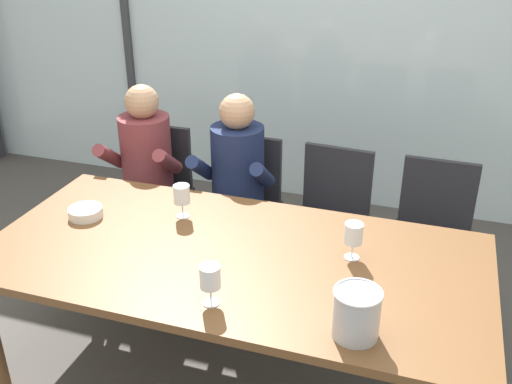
{
  "coord_description": "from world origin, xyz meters",
  "views": [
    {
      "loc": [
        0.81,
        -2.13,
        2.16
      ],
      "look_at": [
        0.0,
        0.35,
        0.89
      ],
      "focal_mm": 40.91,
      "sensor_mm": 36.0,
      "label": 1
    }
  ],
  "objects_px": {
    "ice_bucket_primary": "(356,313)",
    "wine_glass_near_bucket": "(182,196)",
    "dining_table": "(233,265)",
    "chair_center": "(331,210)",
    "chair_right_of_center": "(433,226)",
    "chair_left_of_center": "(244,196)",
    "person_navy_polo": "(234,181)",
    "wine_glass_center_pour": "(210,279)",
    "chair_near_curtain": "(156,183)",
    "tasting_bowl": "(86,212)",
    "wine_glass_by_left_taster": "(353,235)",
    "person_maroon_top": "(143,168)"
  },
  "relations": [
    {
      "from": "chair_near_curtain",
      "to": "chair_left_of_center",
      "type": "distance_m",
      "value": 0.62
    },
    {
      "from": "tasting_bowl",
      "to": "chair_left_of_center",
      "type": "bearing_deg",
      "value": 58.25
    },
    {
      "from": "chair_center",
      "to": "tasting_bowl",
      "type": "relative_size",
      "value": 5.14
    },
    {
      "from": "chair_near_curtain",
      "to": "chair_right_of_center",
      "type": "bearing_deg",
      "value": -1.31
    },
    {
      "from": "person_navy_polo",
      "to": "wine_glass_near_bucket",
      "type": "xyz_separation_m",
      "value": [
        -0.07,
        -0.57,
        0.16
      ]
    },
    {
      "from": "chair_center",
      "to": "chair_left_of_center",
      "type": "bearing_deg",
      "value": -176.97
    },
    {
      "from": "chair_right_of_center",
      "to": "ice_bucket_primary",
      "type": "relative_size",
      "value": 4.55
    },
    {
      "from": "ice_bucket_primary",
      "to": "wine_glass_near_bucket",
      "type": "bearing_deg",
      "value": 146.91
    },
    {
      "from": "chair_center",
      "to": "chair_right_of_center",
      "type": "height_order",
      "value": "same"
    },
    {
      "from": "wine_glass_center_pour",
      "to": "chair_right_of_center",
      "type": "bearing_deg",
      "value": 58.31
    },
    {
      "from": "chair_left_of_center",
      "to": "ice_bucket_primary",
      "type": "relative_size",
      "value": 4.55
    },
    {
      "from": "person_navy_polo",
      "to": "wine_glass_near_bucket",
      "type": "relative_size",
      "value": 6.93
    },
    {
      "from": "chair_left_of_center",
      "to": "wine_glass_by_left_taster",
      "type": "relative_size",
      "value": 5.09
    },
    {
      "from": "person_maroon_top",
      "to": "dining_table",
      "type": "bearing_deg",
      "value": -47.97
    },
    {
      "from": "tasting_bowl",
      "to": "chair_center",
      "type": "bearing_deg",
      "value": 38.01
    },
    {
      "from": "dining_table",
      "to": "wine_glass_center_pour",
      "type": "height_order",
      "value": "wine_glass_center_pour"
    },
    {
      "from": "wine_glass_by_left_taster",
      "to": "dining_table",
      "type": "bearing_deg",
      "value": -165.74
    },
    {
      "from": "dining_table",
      "to": "person_maroon_top",
      "type": "distance_m",
      "value": 1.23
    },
    {
      "from": "ice_bucket_primary",
      "to": "chair_left_of_center",
      "type": "bearing_deg",
      "value": 123.71
    },
    {
      "from": "ice_bucket_primary",
      "to": "wine_glass_near_bucket",
      "type": "xyz_separation_m",
      "value": [
        -0.99,
        0.65,
        0.02
      ]
    },
    {
      "from": "ice_bucket_primary",
      "to": "wine_glass_near_bucket",
      "type": "distance_m",
      "value": 1.18
    },
    {
      "from": "chair_near_curtain",
      "to": "chair_center",
      "type": "bearing_deg",
      "value": -1.25
    },
    {
      "from": "dining_table",
      "to": "wine_glass_by_left_taster",
      "type": "relative_size",
      "value": 13.23
    },
    {
      "from": "chair_center",
      "to": "tasting_bowl",
      "type": "height_order",
      "value": "chair_center"
    },
    {
      "from": "wine_glass_center_pour",
      "to": "person_navy_polo",
      "type": "bearing_deg",
      "value": 105.92
    },
    {
      "from": "chair_right_of_center",
      "to": "chair_near_curtain",
      "type": "bearing_deg",
      "value": -179.56
    },
    {
      "from": "chair_right_of_center",
      "to": "ice_bucket_primary",
      "type": "xyz_separation_m",
      "value": [
        -0.24,
        -1.34,
        0.32
      ]
    },
    {
      "from": "wine_glass_by_left_taster",
      "to": "wine_glass_center_pour",
      "type": "distance_m",
      "value": 0.7
    },
    {
      "from": "chair_near_curtain",
      "to": "chair_left_of_center",
      "type": "height_order",
      "value": "same"
    },
    {
      "from": "chair_right_of_center",
      "to": "person_maroon_top",
      "type": "distance_m",
      "value": 1.79
    },
    {
      "from": "dining_table",
      "to": "person_maroon_top",
      "type": "xyz_separation_m",
      "value": [
        -0.9,
        0.83,
        0.02
      ]
    },
    {
      "from": "person_navy_polo",
      "to": "person_maroon_top",
      "type": "bearing_deg",
      "value": 177.76
    },
    {
      "from": "chair_near_curtain",
      "to": "wine_glass_center_pour",
      "type": "xyz_separation_m",
      "value": [
        0.95,
        -1.36,
        0.33
      ]
    },
    {
      "from": "chair_left_of_center",
      "to": "wine_glass_center_pour",
      "type": "bearing_deg",
      "value": -74.65
    },
    {
      "from": "wine_glass_by_left_taster",
      "to": "wine_glass_near_bucket",
      "type": "distance_m",
      "value": 0.9
    },
    {
      "from": "chair_near_curtain",
      "to": "tasting_bowl",
      "type": "relative_size",
      "value": 5.14
    },
    {
      "from": "tasting_bowl",
      "to": "ice_bucket_primary",
      "type": "bearing_deg",
      "value": -18.41
    },
    {
      "from": "chair_near_curtain",
      "to": "dining_table",
      "type": "bearing_deg",
      "value": -47.79
    },
    {
      "from": "chair_right_of_center",
      "to": "person_navy_polo",
      "type": "relative_size",
      "value": 0.74
    },
    {
      "from": "dining_table",
      "to": "wine_glass_center_pour",
      "type": "distance_m",
      "value": 0.42
    },
    {
      "from": "person_navy_polo",
      "to": "wine_glass_center_pour",
      "type": "height_order",
      "value": "person_navy_polo"
    },
    {
      "from": "person_navy_polo",
      "to": "wine_glass_near_bucket",
      "type": "height_order",
      "value": "person_navy_polo"
    },
    {
      "from": "chair_right_of_center",
      "to": "wine_glass_by_left_taster",
      "type": "xyz_separation_m",
      "value": [
        -0.34,
        -0.82,
        0.33
      ]
    },
    {
      "from": "chair_right_of_center",
      "to": "person_navy_polo",
      "type": "distance_m",
      "value": 1.19
    },
    {
      "from": "dining_table",
      "to": "wine_glass_near_bucket",
      "type": "relative_size",
      "value": 13.23
    },
    {
      "from": "chair_right_of_center",
      "to": "chair_left_of_center",
      "type": "bearing_deg",
      "value": -179.98
    },
    {
      "from": "chair_center",
      "to": "ice_bucket_primary",
      "type": "height_order",
      "value": "ice_bucket_primary"
    },
    {
      "from": "wine_glass_near_bucket",
      "to": "chair_near_curtain",
      "type": "bearing_deg",
      "value": 126.63
    },
    {
      "from": "dining_table",
      "to": "chair_center",
      "type": "height_order",
      "value": "chair_center"
    },
    {
      "from": "ice_bucket_primary",
      "to": "tasting_bowl",
      "type": "bearing_deg",
      "value": 161.59
    }
  ]
}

